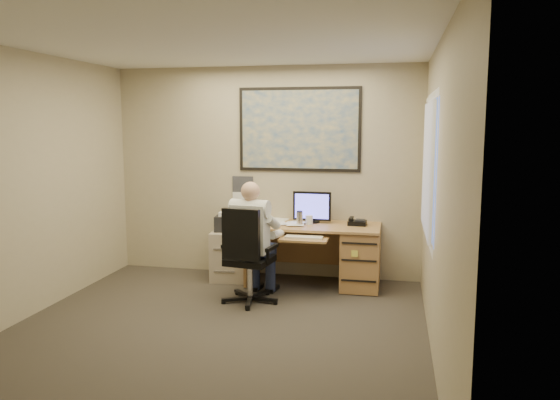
% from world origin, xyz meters
% --- Properties ---
extents(room_shell, '(4.00, 4.50, 2.70)m').
position_xyz_m(room_shell, '(0.00, 0.00, 1.35)').
color(room_shell, '#36312A').
rests_on(room_shell, ground).
extents(desk, '(1.60, 0.97, 1.13)m').
position_xyz_m(desk, '(1.03, 1.90, 0.44)').
color(desk, '#B4864D').
rests_on(desk, ground).
extents(world_map, '(1.56, 0.03, 1.06)m').
position_xyz_m(world_map, '(0.45, 2.23, 1.90)').
color(world_map, '#1E4C93').
rests_on(world_map, room_shell).
extents(wall_calendar, '(0.28, 0.01, 0.42)m').
position_xyz_m(wall_calendar, '(-0.30, 2.24, 1.08)').
color(wall_calendar, white).
rests_on(wall_calendar, room_shell).
extents(window_blinds, '(0.06, 1.40, 1.30)m').
position_xyz_m(window_blinds, '(1.97, 0.80, 1.55)').
color(window_blinds, beige).
rests_on(window_blinds, room_shell).
extents(filing_cabinet, '(0.50, 0.58, 0.87)m').
position_xyz_m(filing_cabinet, '(-0.38, 1.92, 0.37)').
color(filing_cabinet, '#B8A994').
rests_on(filing_cabinet, ground).
extents(office_chair, '(0.73, 0.73, 1.08)m').
position_xyz_m(office_chair, '(0.11, 1.03, 0.32)').
color(office_chair, black).
rests_on(office_chair, ground).
extents(person, '(0.65, 0.86, 1.34)m').
position_xyz_m(person, '(0.10, 1.11, 0.67)').
color(person, silver).
rests_on(person, office_chair).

